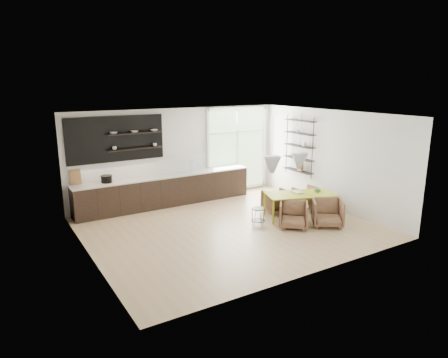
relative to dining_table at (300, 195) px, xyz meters
The scene contains 11 objects.
room 2.24m from the dining_table, 136.88° to the left, with size 7.02×6.01×2.91m.
kitchen_run 4.11m from the dining_table, 132.86° to the left, with size 5.54×0.69×2.75m.
right_shelving 2.20m from the dining_table, 49.95° to the left, with size 0.26×1.22×1.90m.
dining_table is the anchor object (origin of this frame).
armchair_back_left 0.82m from the dining_table, 108.32° to the left, with size 0.69×0.71×0.64m, color brown.
armchair_back_right 1.02m from the dining_table, 35.62° to the left, with size 0.67×0.69×0.63m, color brown.
armchair_front_left 0.88m from the dining_table, 143.11° to the right, with size 0.72×0.74×0.67m, color brown.
armchair_front_right 0.93m from the dining_table, 79.27° to the right, with size 0.76×0.78×0.71m, color brown.
wire_stool 1.40m from the dining_table, behind, with size 0.37×0.37×0.47m.
table_book 0.19m from the dining_table, 127.46° to the left, with size 0.23×0.31×0.03m, color white.
table_bowl 0.56m from the dining_table, ahead, with size 0.19×0.19×0.06m, color #477C4C.
Camera 1 is at (-5.20, -8.24, 3.67)m, focal length 32.00 mm.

